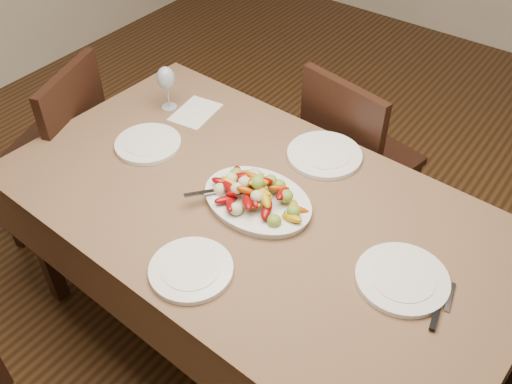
{
  "coord_description": "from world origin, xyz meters",
  "views": [
    {
      "loc": [
        0.95,
        -1.3,
        2.12
      ],
      "look_at": [
        0.1,
        -0.15,
        0.82
      ],
      "focal_mm": 40.0,
      "sensor_mm": 36.0,
      "label": 1
    }
  ],
  "objects_px": {
    "serving_platter": "(257,202)",
    "plate_left": "(148,144)",
    "dining_table": "(256,275)",
    "plate_far": "(324,155)",
    "chair_far": "(362,158)",
    "wine_glass": "(167,87)",
    "plate_right": "(402,279)",
    "chair_left": "(51,156)",
    "plate_near": "(191,270)"
  },
  "relations": [
    {
      "from": "plate_left",
      "to": "plate_right",
      "type": "height_order",
      "value": "same"
    },
    {
      "from": "plate_left",
      "to": "plate_far",
      "type": "xyz_separation_m",
      "value": [
        0.59,
        0.35,
        0.0
      ]
    },
    {
      "from": "plate_left",
      "to": "chair_far",
      "type": "bearing_deg",
      "value": 53.31
    },
    {
      "from": "dining_table",
      "to": "plate_left",
      "type": "bearing_deg",
      "value": 177.93
    },
    {
      "from": "plate_right",
      "to": "plate_far",
      "type": "height_order",
      "value": "same"
    },
    {
      "from": "dining_table",
      "to": "serving_platter",
      "type": "distance_m",
      "value": 0.39
    },
    {
      "from": "plate_left",
      "to": "plate_right",
      "type": "bearing_deg",
      "value": -1.22
    },
    {
      "from": "dining_table",
      "to": "plate_far",
      "type": "xyz_separation_m",
      "value": [
        0.05,
        0.37,
        0.39
      ]
    },
    {
      "from": "chair_left",
      "to": "plate_left",
      "type": "relative_size",
      "value": 3.69
    },
    {
      "from": "serving_platter",
      "to": "plate_far",
      "type": "relative_size",
      "value": 1.38
    },
    {
      "from": "plate_left",
      "to": "plate_far",
      "type": "relative_size",
      "value": 0.9
    },
    {
      "from": "chair_left",
      "to": "plate_near",
      "type": "xyz_separation_m",
      "value": [
        1.15,
        -0.3,
        0.29
      ]
    },
    {
      "from": "chair_far",
      "to": "wine_glass",
      "type": "relative_size",
      "value": 4.64
    },
    {
      "from": "plate_right",
      "to": "plate_far",
      "type": "xyz_separation_m",
      "value": [
        -0.5,
        0.37,
        0.0
      ]
    },
    {
      "from": "chair_left",
      "to": "plate_left",
      "type": "distance_m",
      "value": 0.67
    },
    {
      "from": "dining_table",
      "to": "plate_near",
      "type": "height_order",
      "value": "plate_near"
    },
    {
      "from": "plate_right",
      "to": "wine_glass",
      "type": "bearing_deg",
      "value": 167.5
    },
    {
      "from": "chair_left",
      "to": "wine_glass",
      "type": "bearing_deg",
      "value": 104.86
    },
    {
      "from": "plate_right",
      "to": "plate_left",
      "type": "bearing_deg",
      "value": 178.78
    },
    {
      "from": "chair_left",
      "to": "plate_left",
      "type": "bearing_deg",
      "value": 78.52
    },
    {
      "from": "dining_table",
      "to": "plate_right",
      "type": "xyz_separation_m",
      "value": [
        0.55,
        -0.0,
        0.39
      ]
    },
    {
      "from": "plate_near",
      "to": "serving_platter",
      "type": "bearing_deg",
      "value": 92.44
    },
    {
      "from": "dining_table",
      "to": "chair_far",
      "type": "height_order",
      "value": "chair_far"
    },
    {
      "from": "dining_table",
      "to": "plate_right",
      "type": "distance_m",
      "value": 0.68
    },
    {
      "from": "dining_table",
      "to": "plate_left",
      "type": "height_order",
      "value": "plate_left"
    },
    {
      "from": "chair_far",
      "to": "wine_glass",
      "type": "height_order",
      "value": "wine_glass"
    },
    {
      "from": "chair_left",
      "to": "plate_left",
      "type": "xyz_separation_m",
      "value": [
        0.6,
        0.08,
        0.29
      ]
    },
    {
      "from": "plate_far",
      "to": "wine_glass",
      "type": "bearing_deg",
      "value": -171.43
    },
    {
      "from": "plate_right",
      "to": "plate_near",
      "type": "height_order",
      "value": "same"
    },
    {
      "from": "chair_left",
      "to": "serving_platter",
      "type": "bearing_deg",
      "value": 74.2
    },
    {
      "from": "chair_far",
      "to": "chair_left",
      "type": "bearing_deg",
      "value": 46.94
    },
    {
      "from": "dining_table",
      "to": "chair_far",
      "type": "distance_m",
      "value": 0.79
    },
    {
      "from": "chair_far",
      "to": "plate_left",
      "type": "distance_m",
      "value": 1.0
    },
    {
      "from": "dining_table",
      "to": "plate_left",
      "type": "distance_m",
      "value": 0.66
    },
    {
      "from": "serving_platter",
      "to": "plate_left",
      "type": "xyz_separation_m",
      "value": [
        -0.54,
        0.01,
        -0.0
      ]
    },
    {
      "from": "dining_table",
      "to": "plate_far",
      "type": "distance_m",
      "value": 0.54
    },
    {
      "from": "plate_far",
      "to": "plate_left",
      "type": "bearing_deg",
      "value": -149.2
    },
    {
      "from": "serving_platter",
      "to": "plate_left",
      "type": "relative_size",
      "value": 1.53
    },
    {
      "from": "dining_table",
      "to": "chair_left",
      "type": "distance_m",
      "value": 1.14
    },
    {
      "from": "plate_right",
      "to": "dining_table",
      "type": "bearing_deg",
      "value": 179.6
    },
    {
      "from": "dining_table",
      "to": "plate_left",
      "type": "relative_size",
      "value": 7.16
    },
    {
      "from": "serving_platter",
      "to": "plate_near",
      "type": "height_order",
      "value": "serving_platter"
    },
    {
      "from": "chair_far",
      "to": "plate_far",
      "type": "xyz_separation_m",
      "value": [
        0.02,
        -0.41,
        0.29
      ]
    },
    {
      "from": "plate_left",
      "to": "plate_far",
      "type": "distance_m",
      "value": 0.69
    },
    {
      "from": "plate_right",
      "to": "plate_near",
      "type": "relative_size",
      "value": 1.09
    },
    {
      "from": "plate_right",
      "to": "wine_glass",
      "type": "xyz_separation_m",
      "value": [
        -1.21,
        0.27,
        0.09
      ]
    },
    {
      "from": "chair_far",
      "to": "dining_table",
      "type": "bearing_deg",
      "value": 98.9
    },
    {
      "from": "chair_far",
      "to": "serving_platter",
      "type": "height_order",
      "value": "chair_far"
    },
    {
      "from": "chair_far",
      "to": "chair_left",
      "type": "relative_size",
      "value": 1.0
    },
    {
      "from": "dining_table",
      "to": "chair_far",
      "type": "xyz_separation_m",
      "value": [
        0.03,
        0.78,
        0.1
      ]
    }
  ]
}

